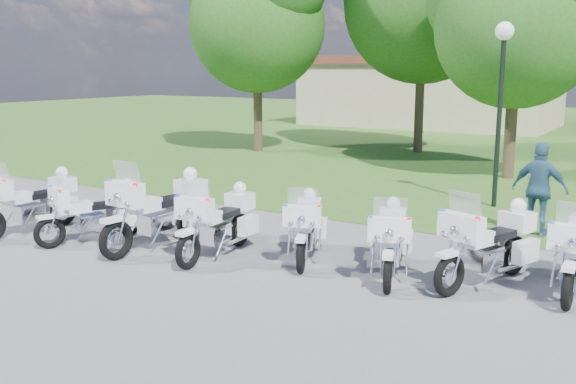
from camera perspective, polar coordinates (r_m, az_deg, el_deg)
The scene contains 14 objects.
ground at distance 12.35m, azimuth -4.60°, elevation -5.04°, with size 100.00×100.00×0.00m, color slate.
grass_lawn at distance 37.40m, azimuth 20.65°, elevation 5.08°, with size 100.00×48.00×0.01m, color #315B1C.
motorcycle_0 at distance 14.40m, azimuth -21.69°, elevation -0.76°, with size 0.84×2.37×1.59m.
motorcycle_1 at distance 13.26m, azimuth -16.73°, elevation -1.65°, with size 1.24×2.05×1.46m.
motorcycle_2 at distance 12.53m, azimuth -11.24°, elevation -1.50°, with size 0.97×2.63×1.77m.
motorcycle_3 at distance 11.81m, azimuth -6.14°, elevation -2.58°, with size 0.82×2.30×1.54m.
motorcycle_4 at distance 11.57m, azimuth 1.61°, elevation -3.04°, with size 1.25×1.99×1.43m.
motorcycle_5 at distance 10.75m, azimuth 9.13°, elevation -4.22°, with size 1.18×2.08×1.46m.
motorcycle_6 at distance 10.71m, azimuth 17.49°, elevation -4.36°, with size 1.29×2.26×1.59m.
lamp_post at distance 16.43m, azimuth 18.50°, elevation 10.26°, with size 0.44×0.44×4.48m.
tree_0 at distance 26.59m, azimuth -2.82°, elevation 15.76°, with size 6.37×5.44×8.49m.
tree_2 at distance 21.11m, azimuth 19.69°, elevation 14.93°, with size 5.76×4.92×7.68m.
building_west at distance 39.79m, azimuth 12.55°, elevation 8.81°, with size 14.56×8.32×4.10m.
bystander_c at distance 14.05m, azimuth 21.47°, elevation 0.20°, with size 1.12×0.47×1.92m, color #315B76.
Camera 1 is at (7.03, -9.57, 3.41)m, focal length 40.00 mm.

